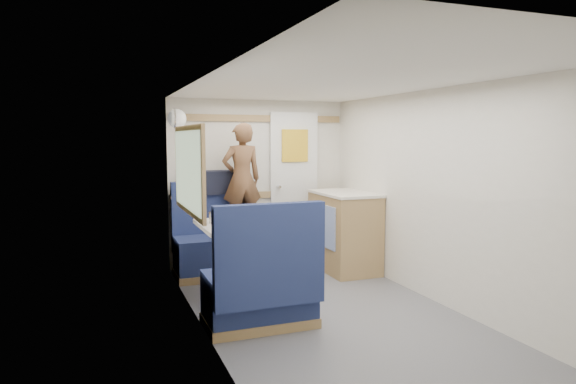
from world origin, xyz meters
name	(u,v)px	position (x,y,z in m)	size (l,w,h in m)	color
floor	(340,323)	(0.00, 0.00, 0.00)	(4.50, 4.50, 0.00)	#515156
ceiling	(343,81)	(0.00, 0.00, 2.00)	(4.50, 4.50, 0.00)	silver
wall_back	(259,183)	(0.00, 2.25, 1.00)	(2.20, 0.02, 2.00)	silver
wall_left	(209,212)	(-1.10, 0.00, 1.00)	(0.02, 4.50, 2.00)	silver
wall_right	(452,199)	(1.10, 0.00, 1.00)	(0.02, 4.50, 2.00)	silver
oak_trim_low	(259,195)	(0.00, 2.23, 0.85)	(2.15, 0.02, 0.08)	olive
oak_trim_high	(259,118)	(0.00, 2.23, 1.78)	(2.15, 0.02, 0.08)	olive
side_window	(188,170)	(-1.08, 1.00, 1.25)	(0.04, 1.30, 0.72)	gray
rear_door	(294,184)	(0.45, 2.22, 0.97)	(0.62, 0.12, 1.86)	white
dinette_table	(234,240)	(-0.65, 1.00, 0.57)	(0.62, 0.92, 0.72)	white
bench_far	(215,249)	(-0.65, 1.86, 0.30)	(0.90, 0.59, 1.05)	#18224F
bench_near	(261,292)	(-0.65, 0.14, 0.30)	(0.90, 0.59, 1.05)	#18224F
ledge	(209,195)	(-0.65, 2.12, 0.88)	(0.90, 0.14, 0.04)	olive
dome_light	(177,119)	(-1.04, 1.85, 1.75)	(0.20, 0.20, 0.20)	white
galley_counter	(344,231)	(0.82, 1.55, 0.47)	(0.57, 0.92, 0.92)	olive
person	(242,179)	(-0.32, 1.90, 1.08)	(0.46, 0.30, 1.26)	brown
duffel_bag	(216,182)	(-0.57, 2.12, 1.03)	(0.55, 0.27, 0.27)	black
tray	(249,224)	(-0.52, 0.92, 0.73)	(0.27, 0.35, 0.02)	white
orange_fruit	(259,221)	(-0.48, 0.74, 0.78)	(0.08, 0.08, 0.08)	#DE5609
cheese_block	(249,224)	(-0.57, 0.75, 0.75)	(0.09, 0.06, 0.03)	#F4E28D
wine_glass	(235,211)	(-0.62, 1.04, 0.84)	(0.08, 0.08, 0.17)	white
tumbler_left	(228,226)	(-0.80, 0.62, 0.77)	(0.06, 0.06, 0.10)	white
tumbler_mid	(212,217)	(-0.83, 1.14, 0.78)	(0.07, 0.07, 0.11)	white
beer_glass	(248,219)	(-0.52, 0.93, 0.77)	(0.07, 0.07, 0.11)	#8D4A14
pepper_grinder	(237,218)	(-0.61, 1.04, 0.77)	(0.04, 0.04, 0.09)	black
salt_grinder	(223,220)	(-0.75, 1.01, 0.77)	(0.04, 0.04, 0.10)	white
bread_loaf	(238,213)	(-0.52, 1.31, 0.78)	(0.15, 0.27, 0.11)	brown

